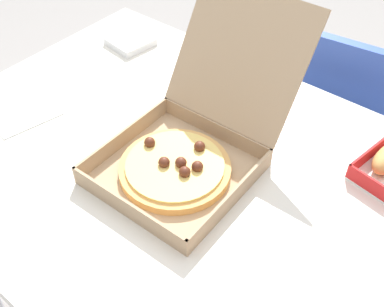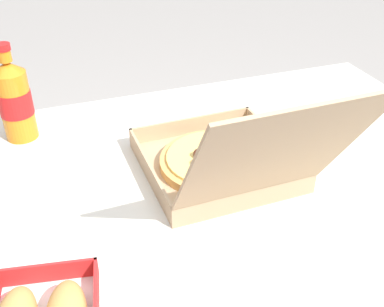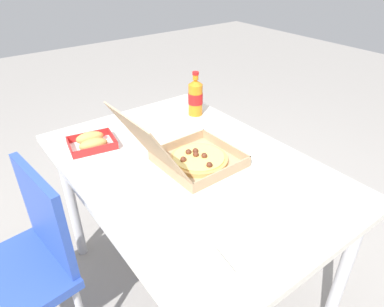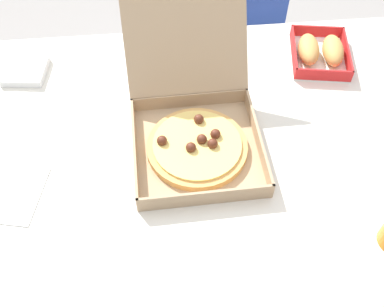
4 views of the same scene
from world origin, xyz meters
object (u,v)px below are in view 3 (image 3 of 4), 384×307
paper_menu (302,217)px  napkin_pile (206,268)px  bread_side_box (92,142)px  pizza_box_open (190,157)px  cola_bottle (195,97)px  chair (23,264)px

paper_menu → napkin_pile: bearing=99.3°
bread_side_box → paper_menu: bearing=-156.5°
pizza_box_open → bread_side_box: size_ratio=2.14×
pizza_box_open → bread_side_box: 0.45m
cola_bottle → paper_menu: cola_bottle is taller
chair → pizza_box_open: bearing=-104.3°
bread_side_box → paper_menu: (-0.83, -0.36, -0.02)m
pizza_box_open → cola_bottle: (0.38, -0.31, 0.05)m
chair → bread_side_box: bearing=-62.9°
paper_menu → pizza_box_open: bearing=26.4°
cola_bottle → napkin_pile: size_ratio=2.04×
bread_side_box → cola_bottle: cola_bottle is taller
pizza_box_open → napkin_pile: (-0.43, 0.27, -0.04)m
chair → cola_bottle: (0.21, -0.96, 0.36)m
chair → pizza_box_open: (-0.17, -0.65, 0.31)m
pizza_box_open → paper_menu: 0.47m
chair → paper_menu: size_ratio=3.95×
cola_bottle → napkin_pile: (-0.81, 0.58, -0.08)m
pizza_box_open → napkin_pile: size_ratio=4.14×
bread_side_box → cola_bottle: size_ratio=0.95×
chair → bread_side_box: chair is taller
chair → cola_bottle: bearing=-77.8°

